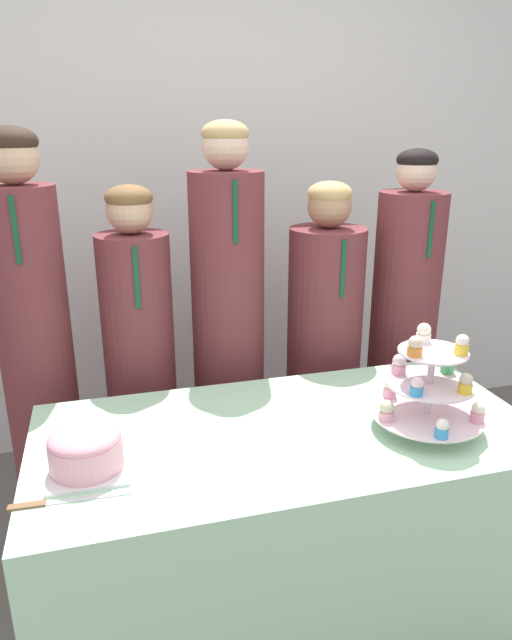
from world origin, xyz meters
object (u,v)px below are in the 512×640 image
(round_cake, at_px, (86,448))
(student_4, at_px, (402,341))
(cupcake_stand, at_px, (429,386))
(student_0, at_px, (38,364))
(student_3, at_px, (323,363))
(student_2, at_px, (229,347))
(student_1, at_px, (142,380))
(cake_knife, at_px, (50,503))

(round_cake, xyz_separation_m, student_4, (1.32, 0.70, -0.09))
(cupcake_stand, distance_m, student_4, 0.82)
(student_4, bearing_deg, student_0, -180.00)
(cupcake_stand, relative_size, student_3, 0.24)
(cupcake_stand, distance_m, student_2, 0.87)
(student_3, bearing_deg, student_2, 180.00)
(student_0, height_order, student_3, student_0)
(student_2, height_order, student_3, student_2)
(student_1, bearing_deg, student_4, 0.00)
(cupcake_stand, relative_size, student_1, 0.23)
(cake_knife, relative_size, student_0, 0.18)
(round_cake, distance_m, student_0, 0.72)
(cake_knife, distance_m, student_0, 0.83)
(student_1, bearing_deg, student_3, 0.00)
(student_0, xyz_separation_m, student_3, (1.13, 0.00, -0.12))
(round_cake, relative_size, student_3, 0.15)
(cake_knife, distance_m, student_4, 1.63)
(round_cake, height_order, cake_knife, round_cake)
(student_1, relative_size, student_4, 0.93)
(cake_knife, bearing_deg, student_3, 40.52)
(student_0, bearing_deg, round_cake, -75.90)
(cake_knife, xyz_separation_m, student_2, (0.63, 0.82, 0.03))
(cake_knife, bearing_deg, student_0, 98.21)
(student_3, bearing_deg, student_1, -180.00)
(student_0, bearing_deg, cake_knife, -83.99)
(round_cake, xyz_separation_m, student_0, (-0.18, 0.70, -0.03))
(round_cake, distance_m, cake_knife, 0.17)
(student_0, xyz_separation_m, student_2, (0.72, 0.00, -0.01))
(cupcake_stand, bearing_deg, student_0, 147.76)
(student_4, bearing_deg, student_1, -180.00)
(cake_knife, distance_m, student_2, 1.04)
(student_3, relative_size, student_4, 0.92)
(cake_knife, xyz_separation_m, student_1, (0.28, 0.82, -0.07))
(student_2, relative_size, student_3, 1.16)
(student_0, distance_m, student_1, 0.38)
(cupcake_stand, relative_size, student_2, 0.20)
(student_1, xyz_separation_m, student_3, (0.76, 0.00, -0.01))
(student_0, bearing_deg, cupcake_stand, -32.24)
(cupcake_stand, xyz_separation_m, student_0, (-1.17, 0.74, -0.10))
(student_0, distance_m, student_3, 1.14)
(round_cake, distance_m, student_3, 1.19)
(round_cake, distance_m, student_1, 0.74)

